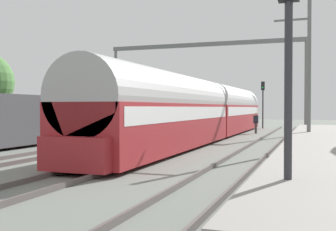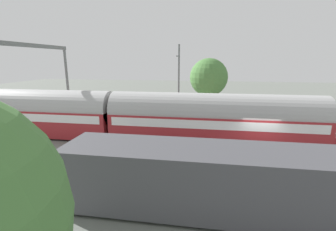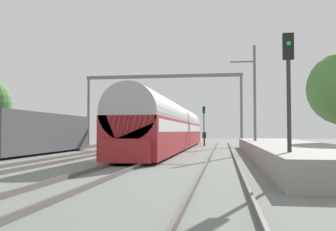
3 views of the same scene
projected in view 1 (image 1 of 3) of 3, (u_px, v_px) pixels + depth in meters
ground at (93, 156)px, 18.44m from camera, size 120.00×120.00×0.00m
track_west at (52, 153)px, 19.17m from camera, size 1.52×60.00×0.16m
track_east at (139, 157)px, 17.71m from camera, size 1.52×60.00×0.16m
track_far_east at (241, 161)px, 16.24m from camera, size 1.52×60.00×0.16m
passenger_train at (205, 110)px, 28.39m from camera, size 2.93×32.85×3.82m
freight_car at (22, 120)px, 23.80m from camera, size 2.80×13.00×2.70m
person_crossing at (256, 121)px, 34.60m from camera, size 0.41×0.25×1.73m
railway_signal_near at (288, 51)px, 7.33m from camera, size 0.36×0.30×4.94m
railway_signal_far at (263, 98)px, 43.12m from camera, size 0.36×0.30×4.85m
catenary_gantry at (204, 64)px, 36.38m from camera, size 17.49×0.28×7.86m
catenary_pole_east_mid at (308, 70)px, 21.71m from camera, size 1.90×0.20×8.00m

